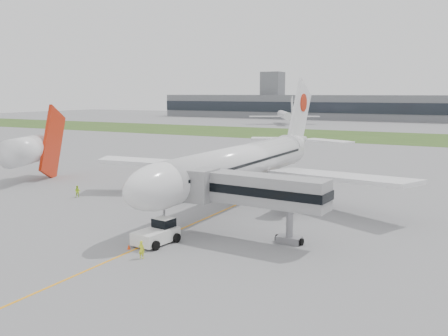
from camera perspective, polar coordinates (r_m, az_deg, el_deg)
The scene contains 14 objects.
ground at distance 66.74m, azimuth 0.56°, elevation -4.61°, with size 600.00×600.00×0.00m, color gray.
apron_markings at distance 62.47m, azimuth -1.56°, elevation -5.53°, with size 70.00×70.00×0.04m, color #FFA016, non-canonical shape.
grass_strip at distance 180.82m, azimuth 18.39°, elevation 3.32°, with size 600.00×50.00×0.02m, color #2D491B.
terminal_building at distance 289.22m, azimuth 22.18°, elevation 6.32°, with size 320.00×22.30×14.00m.
control_tower at distance 313.89m, azimuth 5.52°, elevation 5.76°, with size 12.00×12.00×56.00m, color slate, non-canonical shape.
airliner at distance 70.00m, azimuth 2.41°, elevation 0.72°, with size 48.13×53.95×17.88m.
pushback_tug at distance 51.80m, azimuth -7.56°, elevation -7.30°, with size 3.68×5.03×2.43m.
jet_bridge at distance 51.90m, azimuth 3.23°, elevation -2.53°, with size 15.45×4.40×7.09m.
safety_cone_left at distance 50.51m, azimuth -10.83°, elevation -8.83°, with size 0.35×0.35×0.49m, color #F23E0C.
safety_cone_right at distance 50.44m, azimuth -9.33°, elevation -8.81°, with size 0.37×0.37×0.51m, color #F23E0C.
ground_crew_near at distance 47.44m, azimuth -9.41°, elevation -9.18°, with size 0.62×0.41×1.70m, color #E4F729.
ground_crew_far at distance 76.51m, azimuth -16.39°, elevation -2.59°, with size 0.85×0.66×1.75m, color #CBFF2A.
neighbor_aircraft at distance 92.49m, azimuth -21.37°, elevation 1.96°, with size 8.32×17.17×13.93m.
distant_aircraft_left at distance 247.71m, azimuth 6.87°, elevation 5.00°, with size 34.29×30.26×13.11m, color white, non-canonical shape.
Camera 1 is at (29.91, -57.68, 15.23)m, focal length 40.00 mm.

